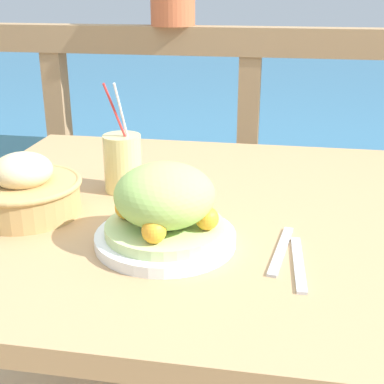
{
  "coord_description": "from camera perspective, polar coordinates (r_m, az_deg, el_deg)",
  "views": [
    {
      "loc": [
        0.11,
        -0.99,
        1.15
      ],
      "look_at": [
        -0.04,
        -0.07,
        0.78
      ],
      "focal_mm": 50.0,
      "sensor_mm": 36.0,
      "label": 1
    }
  ],
  "objects": [
    {
      "name": "patio_table",
      "position": [
        1.12,
        2.86,
        -5.9
      ],
      "size": [
        1.14,
        0.95,
        0.72
      ],
      "color": "tan",
      "rests_on": "ground_plane"
    },
    {
      "name": "sea_backdrop",
      "position": [
        4.38,
        8.21,
        9.18
      ],
      "size": [
        12.0,
        4.0,
        0.47
      ],
      "color": "teal",
      "rests_on": "ground_plane"
    },
    {
      "name": "railing_fence",
      "position": [
        1.84,
        6.01,
        7.28
      ],
      "size": [
        2.8,
        0.08,
        1.02
      ],
      "color": "#937551",
      "rests_on": "ground_plane"
    },
    {
      "name": "salad_plate",
      "position": [
        0.91,
        -2.91,
        -2.0
      ],
      "size": [
        0.25,
        0.25,
        0.14
      ],
      "color": "white",
      "rests_on": "patio_table"
    },
    {
      "name": "drink_glass",
      "position": [
        1.16,
        -7.39,
        3.11
      ],
      "size": [
        0.08,
        0.08,
        0.24
      ],
      "color": "#DBCC7F",
      "rests_on": "patio_table"
    },
    {
      "name": "knife",
      "position": [
        0.89,
        11.29,
        -7.48
      ],
      "size": [
        0.02,
        0.18,
        0.0
      ],
      "color": "silver",
      "rests_on": "patio_table"
    },
    {
      "name": "fork",
      "position": [
        0.92,
        9.47,
        -6.16
      ],
      "size": [
        0.04,
        0.18,
        0.0
      ],
      "color": "silver",
      "rests_on": "patio_table"
    },
    {
      "name": "bread_basket",
      "position": [
        1.09,
        -17.41,
        0.16
      ],
      "size": [
        0.22,
        0.22,
        0.12
      ],
      "color": "tan",
      "rests_on": "patio_table"
    }
  ]
}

